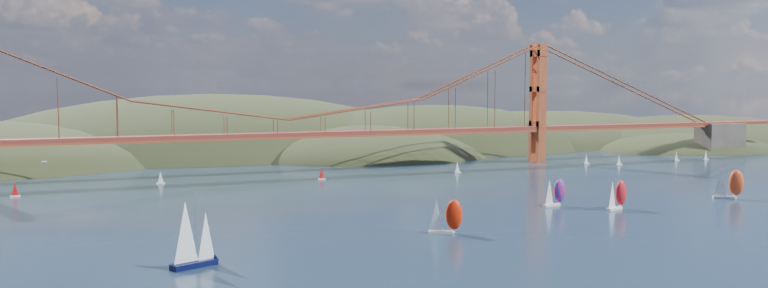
% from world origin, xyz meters
% --- Properties ---
extents(ground, '(1200.00, 1200.00, 0.00)m').
position_xyz_m(ground, '(0.00, 0.00, 0.00)').
color(ground, black).
rests_on(ground, ground).
extents(headlands, '(725.00, 225.00, 96.00)m').
position_xyz_m(headlands, '(44.95, 278.29, -12.46)').
color(headlands, black).
rests_on(headlands, ground).
extents(bridge, '(552.00, 12.00, 55.00)m').
position_xyz_m(bridge, '(-1.75, 180.00, 32.23)').
color(bridge, maroon).
rests_on(bridge, ground).
extents(sloop_navy, '(10.15, 7.76, 14.82)m').
position_xyz_m(sloop_navy, '(-59.32, 34.39, 6.54)').
color(sloop_navy, black).
rests_on(sloop_navy, ground).
extents(racer_0, '(8.44, 5.88, 9.46)m').
position_xyz_m(racer_0, '(2.23, 45.48, 4.47)').
color(racer_0, silver).
rests_on(racer_0, ground).
extents(racer_1, '(8.46, 5.08, 9.47)m').
position_xyz_m(racer_1, '(64.26, 57.74, 4.48)').
color(racer_1, white).
rests_on(racer_1, ground).
extents(racer_2, '(9.08, 7.60, 10.46)m').
position_xyz_m(racer_2, '(110.88, 60.96, 4.94)').
color(racer_2, white).
rests_on(racer_2, ground).
extents(racer_rwb, '(8.05, 3.82, 9.08)m').
position_xyz_m(racer_rwb, '(51.25, 69.73, 4.29)').
color(racer_rwb, silver).
rests_on(racer_rwb, ground).
extents(distant_boat_2, '(3.00, 2.00, 4.70)m').
position_xyz_m(distant_boat_2, '(-98.13, 151.55, 2.41)').
color(distant_boat_2, silver).
rests_on(distant_boat_2, ground).
extents(distant_boat_3, '(3.00, 2.00, 4.70)m').
position_xyz_m(distant_boat_3, '(-51.42, 166.37, 2.41)').
color(distant_boat_3, silver).
rests_on(distant_boat_3, ground).
extents(distant_boat_4, '(3.00, 2.00, 4.70)m').
position_xyz_m(distant_boat_4, '(135.08, 162.85, 2.41)').
color(distant_boat_4, silver).
rests_on(distant_boat_4, ground).
extents(distant_boat_5, '(3.00, 2.00, 4.70)m').
position_xyz_m(distant_boat_5, '(146.27, 154.12, 2.41)').
color(distant_boat_5, silver).
rests_on(distant_boat_5, ground).
extents(distant_boat_6, '(3.00, 2.00, 4.70)m').
position_xyz_m(distant_boat_6, '(183.91, 158.50, 2.41)').
color(distant_boat_6, silver).
rests_on(distant_boat_6, ground).
extents(distant_boat_7, '(3.00, 2.00, 4.70)m').
position_xyz_m(distant_boat_7, '(200.14, 156.33, 2.41)').
color(distant_boat_7, silver).
rests_on(distant_boat_7, ground).
extents(distant_boat_8, '(3.00, 2.00, 4.70)m').
position_xyz_m(distant_boat_8, '(64.65, 155.33, 2.41)').
color(distant_boat_8, silver).
rests_on(distant_boat_8, ground).
extents(distant_boat_9, '(3.00, 2.00, 4.70)m').
position_xyz_m(distant_boat_9, '(6.58, 155.87, 2.41)').
color(distant_boat_9, silver).
rests_on(distant_boat_9, ground).
extents(gull, '(0.90, 0.25, 0.17)m').
position_xyz_m(gull, '(-84.70, 17.43, 23.63)').
color(gull, white).
rests_on(gull, ground).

